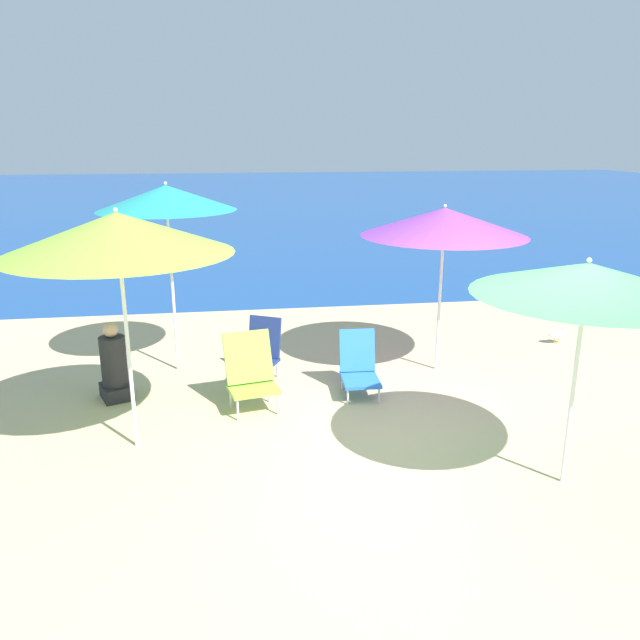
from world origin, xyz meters
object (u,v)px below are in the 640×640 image
Objects in this scene: beach_umbrella_teal at (166,198)px; beach_umbrella_lime at (118,233)px; beach_umbrella_purple at (444,222)px; beach_chair_lime at (250,371)px; beach_chair_blue at (359,366)px; beach_chair_navy at (261,350)px; seagull at (558,334)px; person_seated_near at (114,367)px; beach_umbrella_green at (587,279)px.

beach_umbrella_teal reaches higher than beach_umbrella_lime.
beach_umbrella_teal is 3.29m from beach_umbrella_purple.
beach_umbrella_purple is 2.89m from beach_chair_lime.
beach_umbrella_lime is at bearing -158.66° from beach_chair_lime.
beach_chair_lime is at bearing -166.62° from beach_chair_blue.
seagull is (4.24, 0.68, -0.22)m from beach_chair_navy.
seagull is (5.90, 1.07, -0.23)m from person_seated_near.
beach_umbrella_purple reaches higher than beach_chair_blue.
beach_umbrella_teal reaches higher than beach_chair_navy.
beach_chair_lime reaches higher than beach_chair_navy.
beach_umbrella_teal is 2.60× the size of person_seated_near.
beach_umbrella_lime is 2.76× the size of beach_chair_lime.
person_seated_near reaches higher than beach_chair_lime.
beach_umbrella_teal reaches higher than beach_chair_lime.
beach_chair_navy is at bearing -8.78° from person_seated_near.
beach_chair_navy is at bearing 130.94° from beach_umbrella_green.
beach_umbrella_green is at bearing -48.58° from beach_chair_lime.
beach_chair_navy reaches higher than beach_chair_blue.
beach_chair_lime is at bearing 143.20° from beach_umbrella_green.
beach_umbrella_teal reaches higher than beach_umbrella_green.
beach_chair_navy is at bearing 152.86° from beach_chair_blue.
beach_umbrella_lime is 2.64m from beach_chair_navy.
beach_chair_blue is (-1.13, -0.58, -1.54)m from beach_umbrella_purple.
person_seated_near is at bearing 150.91° from beach_chair_lime.
beach_umbrella_teal is at bearing 171.78° from beach_umbrella_purple.
beach_umbrella_lime is at bearing -155.14° from beach_chair_blue.
beach_umbrella_purple is at bearing -8.22° from beach_umbrella_teal.
beach_umbrella_teal is 1.03× the size of beach_umbrella_lime.
beach_umbrella_lime is at bearing -94.68° from person_seated_near.
beach_chair_navy is 0.91× the size of beach_chair_lime.
beach_umbrella_green is 4.24m from seagull.
beach_umbrella_purple is at bearing -160.70° from seagull.
beach_umbrella_purple is at bearing 7.32° from beach_chair_lime.
beach_chair_navy is (-2.21, 0.03, -1.51)m from beach_umbrella_purple.
beach_chair_navy is 0.83× the size of person_seated_near.
beach_umbrella_green reaches higher than beach_chair_lime.
beach_umbrella_green is 0.94× the size of beach_umbrella_purple.
seagull is at bearing 22.29° from beach_umbrella_lime.
beach_chair_navy is at bearing -170.86° from seagull.
beach_chair_blue is at bearing -0.96° from beach_chair_lime.
beach_chair_blue is at bearing 121.63° from beach_umbrella_green.
person_seated_near is (-0.62, -0.82, -1.77)m from beach_umbrella_teal.
beach_chair_navy is 1.70m from person_seated_near.
beach_umbrella_green is at bearing -43.00° from beach_umbrella_teal.
beach_umbrella_purple reaches higher than seagull.
beach_umbrella_teal is at bearing 156.11° from beach_chair_blue.
beach_umbrella_teal is (-3.45, 3.21, 0.37)m from beach_umbrella_green.
beach_umbrella_lime reaches higher than beach_chair_navy.
beach_umbrella_purple is 2.00m from beach_chair_blue.
beach_umbrella_lime reaches higher than beach_umbrella_green.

